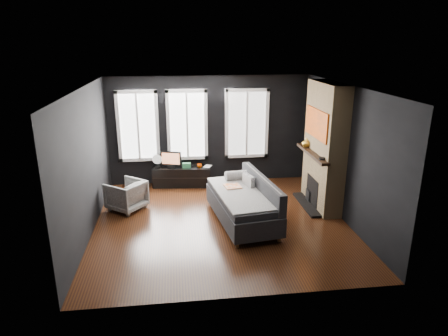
{
  "coord_description": "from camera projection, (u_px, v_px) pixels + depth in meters",
  "views": [
    {
      "loc": [
        -0.85,
        -7.3,
        3.52
      ],
      "look_at": [
        0.1,
        0.3,
        1.05
      ],
      "focal_mm": 32.0,
      "sensor_mm": 36.0,
      "label": 1
    }
  ],
  "objects": [
    {
      "name": "wall_right",
      "position": [
        345.0,
        154.0,
        7.96
      ],
      "size": [
        0.02,
        5.0,
        2.7
      ],
      "primitive_type": "cube",
      "color": "black",
      "rests_on": "ground"
    },
    {
      "name": "stripe_pillow",
      "position": [
        249.0,
        184.0,
        8.25
      ],
      "size": [
        0.21,
        0.41,
        0.4
      ],
      "primitive_type": "cube",
      "rotation": [
        0.0,
        0.0,
        0.3
      ],
      "color": "gray",
      "rests_on": "sofa"
    },
    {
      "name": "armchair",
      "position": [
        126.0,
        194.0,
        8.59
      ],
      "size": [
        0.93,
        0.94,
        0.71
      ],
      "primitive_type": "imported",
      "rotation": [
        0.0,
        0.0,
        -2.24
      ],
      "color": "silver",
      "rests_on": "floor"
    },
    {
      "name": "sofa",
      "position": [
        242.0,
        200.0,
        7.95
      ],
      "size": [
        1.38,
        2.3,
        0.93
      ],
      "primitive_type": null,
      "rotation": [
        0.0,
        0.0,
        0.14
      ],
      "color": "black",
      "rests_on": "floor"
    },
    {
      "name": "monitor",
      "position": [
        171.0,
        158.0,
        9.85
      ],
      "size": [
        0.53,
        0.27,
        0.47
      ],
      "primitive_type": null,
      "rotation": [
        0.0,
        0.0,
        -0.32
      ],
      "color": "black",
      "rests_on": "media_console"
    },
    {
      "name": "floor",
      "position": [
        221.0,
        222.0,
        8.08
      ],
      "size": [
        5.0,
        5.0,
        0.0
      ],
      "primitive_type": "plane",
      "color": "black",
      "rests_on": "ground"
    },
    {
      "name": "mantel_clock",
      "position": [
        322.0,
        159.0,
        7.99
      ],
      "size": [
        0.17,
        0.17,
        0.04
      ],
      "primitive_type": "cylinder",
      "rotation": [
        0.0,
        0.0,
        0.37
      ],
      "color": "black",
      "rests_on": "fireplace"
    },
    {
      "name": "wall_back",
      "position": [
        209.0,
        130.0,
        10.03
      ],
      "size": [
        5.0,
        0.02,
        2.7
      ],
      "primitive_type": "cube",
      "color": "black",
      "rests_on": "ground"
    },
    {
      "name": "media_console",
      "position": [
        182.0,
        176.0,
        10.03
      ],
      "size": [
        1.47,
        0.6,
        0.49
      ],
      "primitive_type": null,
      "rotation": [
        0.0,
        0.0,
        -0.11
      ],
      "color": "black",
      "rests_on": "floor"
    },
    {
      "name": "desk_fan",
      "position": [
        157.0,
        161.0,
        9.87
      ],
      "size": [
        0.29,
        0.29,
        0.35
      ],
      "primitive_type": null,
      "rotation": [
        0.0,
        0.0,
        -0.2
      ],
      "color": "gray",
      "rests_on": "media_console"
    },
    {
      "name": "mug",
      "position": [
        199.0,
        165.0,
        9.9
      ],
      "size": [
        0.12,
        0.1,
        0.12
      ],
      "primitive_type": "imported",
      "rotation": [
        0.0,
        0.0,
        0.06
      ],
      "color": "#C94100",
      "rests_on": "media_console"
    },
    {
      "name": "storage_box",
      "position": [
        187.0,
        165.0,
        9.9
      ],
      "size": [
        0.21,
        0.13,
        0.11
      ],
      "primitive_type": "cube",
      "rotation": [
        0.0,
        0.0,
        -0.01
      ],
      "color": "#327E4A",
      "rests_on": "media_console"
    },
    {
      "name": "ceiling",
      "position": [
        221.0,
        87.0,
        7.25
      ],
      "size": [
        5.0,
        5.0,
        0.0
      ],
      "primitive_type": "plane",
      "color": "white",
      "rests_on": "ground"
    },
    {
      "name": "windows",
      "position": [
        190.0,
        89.0,
        9.62
      ],
      "size": [
        4.0,
        0.16,
        1.76
      ],
      "primitive_type": null,
      "color": "white",
      "rests_on": "wall_back"
    },
    {
      "name": "wall_left",
      "position": [
        87.0,
        163.0,
        7.37
      ],
      "size": [
        0.02,
        5.0,
        2.7
      ],
      "primitive_type": "cube",
      "color": "black",
      "rests_on": "ground"
    },
    {
      "name": "book",
      "position": [
        205.0,
        162.0,
        9.97
      ],
      "size": [
        0.15,
        0.09,
        0.22
      ],
      "primitive_type": "imported",
      "rotation": [
        0.0,
        0.0,
        -0.45
      ],
      "color": "#C6B19C",
      "rests_on": "media_console"
    },
    {
      "name": "fireplace",
      "position": [
        324.0,
        146.0,
        8.5
      ],
      "size": [
        0.7,
        1.62,
        2.7
      ],
      "primitive_type": null,
      "color": "#93724C",
      "rests_on": "floor"
    },
    {
      "name": "mantel_vase",
      "position": [
        306.0,
        143.0,
        8.91
      ],
      "size": [
        0.27,
        0.27,
        0.2
      ],
      "primitive_type": "imported",
      "rotation": [
        0.0,
        0.0,
        0.43
      ],
      "color": "orange",
      "rests_on": "fireplace"
    }
  ]
}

